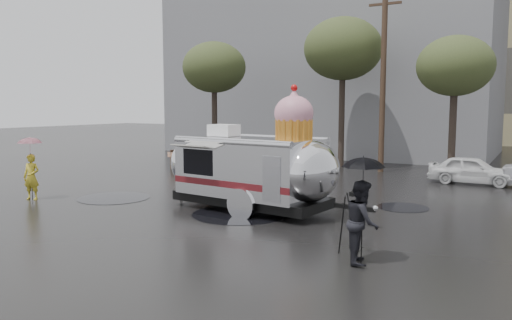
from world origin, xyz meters
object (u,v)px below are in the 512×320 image
Objects in this scene: person_right at (362,222)px; tripod at (352,218)px; person_left at (32,177)px; airstream_trailer at (253,166)px.

person_right reaches higher than tripod.
person_left is 0.91× the size of person_right.
airstream_trailer is 5.38m from tripod.
airstream_trailer is 8.12m from person_left.
airstream_trailer is at bearing 34.31° from person_right.
airstream_trailer reaches higher than tripod.
tripod is at bearing -22.80° from person_left.
airstream_trailer is 5.20× the size of tripod.
person_left is 1.13× the size of tripod.
person_left is at bearing -167.72° from tripod.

